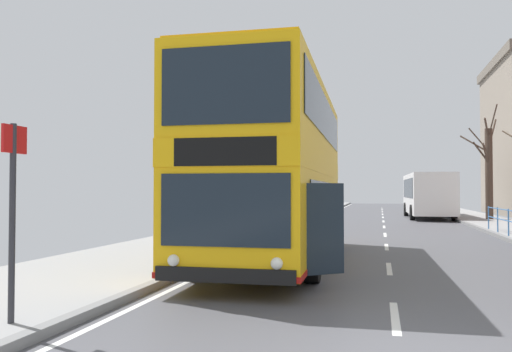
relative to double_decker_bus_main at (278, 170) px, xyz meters
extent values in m
cube|color=silver|center=(2.76, -5.33, -2.34)|extent=(0.12, 2.00, 0.00)
cube|color=silver|center=(2.76, -0.53, -2.34)|extent=(0.12, 2.00, 0.00)
cube|color=silver|center=(2.76, 4.27, -2.34)|extent=(0.12, 2.00, 0.00)
cube|color=silver|center=(2.76, 9.07, -2.34)|extent=(0.12, 2.00, 0.00)
cube|color=silver|center=(2.76, 13.87, -2.34)|extent=(0.12, 2.00, 0.00)
cube|color=silver|center=(2.76, 18.67, -2.34)|extent=(0.12, 2.00, 0.00)
cube|color=silver|center=(2.76, 23.47, -2.34)|extent=(0.12, 2.00, 0.00)
cube|color=silver|center=(2.76, 28.27, -2.34)|extent=(0.12, 2.00, 0.00)
cube|color=silver|center=(2.76, 33.07, -2.34)|extent=(0.12, 2.00, 0.00)
cube|color=silver|center=(2.76, 37.87, -2.34)|extent=(0.12, 2.00, 0.00)
cube|color=silver|center=(2.76, 42.67, -2.34)|extent=(0.12, 2.00, 0.00)
cube|color=silver|center=(-1.19, -7.93, -2.34)|extent=(0.12, 133.00, 0.00)
cube|color=slate|center=(-1.54, -7.93, -2.28)|extent=(0.20, 140.00, 0.14)
cube|color=#F4B20F|center=(0.00, 0.02, -1.06)|extent=(2.67, 10.09, 1.87)
cube|color=#F4B20F|center=(0.00, 0.02, 0.11)|extent=(2.69, 10.14, 0.49)
cube|color=#F4B20F|center=(0.00, 0.02, 1.21)|extent=(2.67, 10.09, 1.71)
cube|color=#D0970D|center=(0.00, 0.02, 2.10)|extent=(2.59, 9.79, 0.08)
cube|color=#19232D|center=(0.09, -5.02, -0.84)|extent=(2.18, 0.07, 1.20)
cube|color=black|center=(0.09, -5.02, 0.11)|extent=(1.74, 0.06, 0.47)
cube|color=#19232D|center=(0.09, -5.02, 1.21)|extent=(2.18, 0.07, 1.30)
cube|color=black|center=(0.09, -5.02, -1.90)|extent=(2.36, 0.13, 0.24)
cube|color=#B2140F|center=(0.00, 0.02, -1.94)|extent=(2.70, 10.14, 0.10)
cube|color=#19232D|center=(1.24, 0.29, -0.80)|extent=(0.17, 7.83, 0.97)
cube|color=#19232D|center=(1.25, 0.04, 1.30)|extent=(0.19, 9.04, 1.02)
cube|color=#19232D|center=(-1.26, 0.24, -0.80)|extent=(0.17, 7.83, 0.97)
cube|color=#19232D|center=(-1.25, -0.01, 1.30)|extent=(0.19, 9.04, 1.02)
sphere|color=white|center=(0.96, -5.02, -1.68)|extent=(0.20, 0.20, 0.20)
sphere|color=white|center=(-0.77, -5.05, -1.68)|extent=(0.20, 0.20, 0.20)
cube|color=#19232D|center=(1.59, -3.93, -1.19)|extent=(0.67, 0.50, 1.61)
cube|color=black|center=(1.25, -3.63, -1.19)|extent=(0.12, 0.90, 1.61)
cylinder|color=black|center=(1.24, -2.78, -1.83)|extent=(0.32, 1.05, 1.04)
cylinder|color=black|center=(-1.14, -2.83, -1.83)|extent=(0.32, 1.05, 1.04)
cylinder|color=black|center=(1.13, 3.16, -1.83)|extent=(0.32, 1.05, 1.04)
cylinder|color=black|center=(-1.25, 3.11, -1.83)|extent=(0.32, 1.05, 1.04)
cube|color=white|center=(5.66, 23.22, -0.73)|extent=(2.73, 9.33, 2.60)
cube|color=#19232D|center=(4.38, 23.19, -0.36)|extent=(0.19, 7.89, 1.25)
cube|color=#19232D|center=(6.94, 23.24, -0.36)|extent=(0.19, 7.89, 1.25)
cube|color=#19232D|center=(5.57, 27.87, -0.47)|extent=(2.18, 0.08, 1.56)
cylinder|color=black|center=(4.39, 25.83, -1.87)|extent=(0.30, 0.97, 0.96)
cylinder|color=black|center=(6.83, 25.88, -1.87)|extent=(0.30, 0.97, 0.96)
cylinder|color=black|center=(4.51, 20.35, -1.87)|extent=(0.30, 0.97, 0.96)
cylinder|color=black|center=(6.94, 20.40, -1.87)|extent=(0.30, 0.97, 0.96)
cylinder|color=#386BA8|center=(7.21, 7.88, -1.71)|extent=(0.05, 0.05, 1.00)
cylinder|color=#386BA8|center=(7.21, 9.71, -1.71)|extent=(0.05, 0.05, 1.00)
cylinder|color=#386BA8|center=(7.21, 11.53, -1.71)|extent=(0.05, 0.05, 1.00)
cylinder|color=#2D2D33|center=(-2.02, -7.38, -0.93)|extent=(0.08, 0.08, 2.54)
cube|color=red|center=(-2.02, -7.36, 0.14)|extent=(0.04, 0.44, 0.36)
cylinder|color=#423328|center=(8.88, 20.09, 0.48)|extent=(0.43, 0.43, 5.38)
cylinder|color=#423328|center=(8.45, 20.12, 1.77)|extent=(0.95, 0.16, 1.32)
cylinder|color=#423328|center=(8.16, 20.60, 2.32)|extent=(1.53, 1.11, 1.19)
cylinder|color=#423328|center=(8.66, 19.75, 1.58)|extent=(0.59, 0.82, 1.41)
cylinder|color=#423328|center=(8.97, 19.34, 3.52)|extent=(0.27, 1.58, 1.75)
cylinder|color=#423328|center=(9.21, 20.74, 2.95)|extent=(0.80, 1.42, 1.88)
cylinder|color=#423328|center=(8.33, 20.10, 2.53)|extent=(1.15, 0.08, 1.45)
cylinder|color=#423328|center=(8.67, 19.49, 3.12)|extent=(0.55, 1.32, 1.13)
cylinder|color=#4C3D2D|center=(8.81, 14.24, 2.11)|extent=(0.70, 1.03, 0.72)
camera|label=1|loc=(2.56, -13.13, -0.52)|focal=36.52mm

